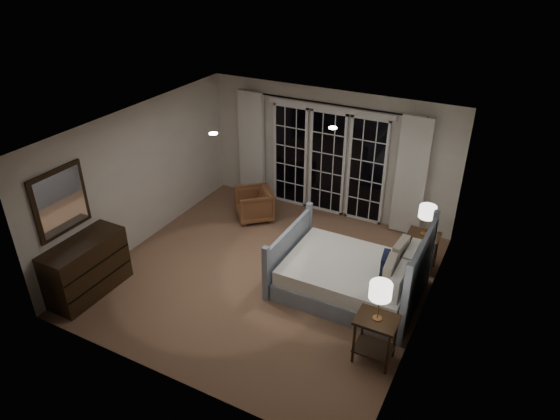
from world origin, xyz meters
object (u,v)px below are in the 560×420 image
at_px(bed, 353,276).
at_px(dresser, 87,268).
at_px(nightstand_right, 422,246).
at_px(armchair, 254,204).
at_px(nightstand_left, 375,333).
at_px(lamp_right, 427,212).
at_px(lamp_left, 381,291).

height_order(bed, dresser, bed).
bearing_deg(nightstand_right, armchair, 176.83).
xyz_separation_m(nightstand_left, armchair, (-3.28, 2.53, -0.15)).
bearing_deg(nightstand_left, bed, 121.70).
height_order(bed, armchair, bed).
relative_size(lamp_right, armchair, 0.77).
distance_m(bed, nightstand_left, 1.41).
bearing_deg(nightstand_right, dresser, -145.65).
bearing_deg(armchair, lamp_right, 45.70).
xyz_separation_m(bed, armchair, (-2.54, 1.33, -0.01)).
xyz_separation_m(bed, lamp_left, (0.74, -1.20, 0.81)).
bearing_deg(nightstand_left, armchair, 142.35).
height_order(nightstand_left, lamp_left, lamp_left).
xyz_separation_m(nightstand_right, armchair, (-3.31, 0.18, -0.13)).
relative_size(nightstand_left, lamp_right, 1.31).
relative_size(bed, lamp_left, 3.90).
height_order(nightstand_right, armchair, nightstand_right).
relative_size(lamp_left, armchair, 0.80).
xyz_separation_m(bed, dresser, (-3.65, -1.87, 0.14)).
height_order(nightstand_left, dresser, dresser).
xyz_separation_m(lamp_right, dresser, (-4.42, -3.02, -0.62)).
relative_size(lamp_left, lamp_right, 1.04).
xyz_separation_m(nightstand_right, lamp_right, (-0.00, 0.00, 0.64)).
bearing_deg(armchair, lamp_left, 11.22).
bearing_deg(nightstand_right, bed, -123.90).
bearing_deg(lamp_right, dresser, -145.65).
distance_m(lamp_right, armchair, 3.40).
distance_m(nightstand_left, nightstand_right, 2.35).
xyz_separation_m(bed, nightstand_right, (0.77, 1.15, 0.12)).
height_order(bed, nightstand_right, bed).
relative_size(nightstand_left, nightstand_right, 1.04).
bearing_deg(dresser, lamp_right, 34.35).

